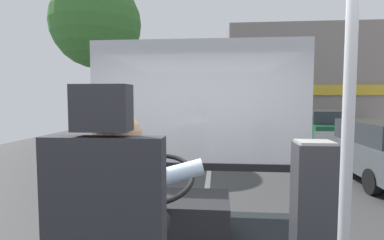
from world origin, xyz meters
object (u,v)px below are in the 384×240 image
steering_console (167,217)px  parked_car_green (320,127)px  fare_box (313,209)px  parked_car_white (287,120)px  handrail_pole (346,167)px  parked_car_black (269,116)px  bus_driver (123,211)px  parked_car_charcoal (381,149)px

steering_console → parked_car_green: (4.83, 10.45, -0.14)m
fare_box → parked_car_white: (3.57, 16.12, -0.51)m
handrail_pole → parked_car_black: bearing=81.0°
bus_driver → parked_car_black: 22.35m
handrail_pole → steering_console: bearing=124.0°
handrail_pole → parked_car_green: bearing=71.7°
steering_console → parked_car_white: steering_console is taller
handrail_pole → parked_car_black: (3.51, 22.07, -1.06)m
steering_console → parked_car_charcoal: bearing=47.9°
steering_console → fare_box: (1.13, -0.40, 0.26)m
parked_car_black → steering_console: bearing=-102.1°
bus_driver → parked_car_white: 17.59m
fare_box → parked_car_white: 16.52m
bus_driver → steering_console: size_ratio=0.69×
parked_car_charcoal → parked_car_green: parked_car_green is taller
handrail_pole → fare_box: 1.14m
bus_driver → parked_car_white: size_ratio=0.19×
steering_console → fare_box: bearing=-19.3°
bus_driver → parked_car_green: size_ratio=0.17×
bus_driver → parked_car_charcoal: size_ratio=0.18×
parked_car_green → parked_car_charcoal: bearing=-94.5°
parked_car_white → parked_car_black: bearing=93.1°
parked_car_green → parked_car_black: (-0.40, 10.24, -0.12)m
steering_console → parked_car_charcoal: (4.39, 4.86, -0.17)m
fare_box → parked_car_white: size_ratio=0.25×
fare_box → bus_driver: bearing=-144.4°
parked_car_green → parked_car_black: size_ratio=1.03×
fare_box → parked_car_green: size_ratio=0.22×
parked_car_white → bus_driver: bearing=-105.5°
parked_car_charcoal → parked_car_white: bearing=88.4°
steering_console → handrail_pole: bearing=-56.0°
handrail_pole → parked_car_green: size_ratio=0.46×
bus_driver → steering_console: 1.31m
handrail_pole → fare_box: size_ratio=2.08×
parked_car_charcoal → parked_car_green: 5.60m
bus_driver → parked_car_white: bearing=74.5°
parked_car_green → parked_car_white: parked_car_green is taller
parked_car_black → handrail_pole: bearing=-99.0°
parked_car_charcoal → parked_car_black: size_ratio=1.00×
handrail_pole → bus_driver: bearing=169.4°
bus_driver → steering_console: (0.00, 1.21, -0.52)m
steering_console → parked_car_charcoal: size_ratio=0.26×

